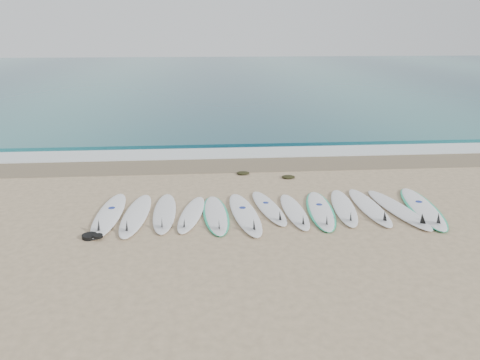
{
  "coord_description": "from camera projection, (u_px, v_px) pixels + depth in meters",
  "views": [
    {
      "loc": [
        -1.55,
        -10.5,
        4.3
      ],
      "look_at": [
        -0.6,
        1.29,
        0.4
      ],
      "focal_mm": 35.0,
      "sensor_mm": 36.0,
      "label": 1
    }
  ],
  "objects": [
    {
      "name": "wet_sand_band",
      "position": [
        251.0,
        164.0,
        15.28
      ],
      "size": [
        120.0,
        1.8,
        0.01
      ],
      "primitive_type": "cube",
      "color": "#72624B",
      "rests_on": "ground"
    },
    {
      "name": "surfboard_7",
      "position": [
        295.0,
        212.0,
        11.25
      ],
      "size": [
        0.58,
        2.38,
        0.3
      ],
      "rotation": [
        0.0,
        0.0,
        0.04
      ],
      "color": "white",
      "rests_on": "ground"
    },
    {
      "name": "seaweed_far",
      "position": [
        288.0,
        177.0,
        13.89
      ],
      "size": [
        0.4,
        0.31,
        0.08
      ],
      "primitive_type": "ellipsoid",
      "color": "black",
      "rests_on": "ground"
    },
    {
      "name": "surfboard_3",
      "position": [
        191.0,
        214.0,
        11.09
      ],
      "size": [
        0.87,
        2.38,
        0.3
      ],
      "rotation": [
        0.0,
        0.0,
        -0.17
      ],
      "color": "white",
      "rests_on": "ground"
    },
    {
      "name": "surfboard_12",
      "position": [
        423.0,
        208.0,
        11.47
      ],
      "size": [
        1.06,
        2.98,
        0.37
      ],
      "rotation": [
        0.0,
        0.0,
        -0.13
      ],
      "color": "white",
      "rests_on": "ground"
    },
    {
      "name": "surfboard_0",
      "position": [
        109.0,
        215.0,
        11.04
      ],
      "size": [
        0.67,
        2.84,
        0.36
      ],
      "rotation": [
        0.0,
        0.0,
        -0.03
      ],
      "color": "white",
      "rests_on": "ground"
    },
    {
      "name": "surfboard_5",
      "position": [
        245.0,
        214.0,
        11.07
      ],
      "size": [
        0.87,
        2.82,
        0.36
      ],
      "rotation": [
        0.0,
        0.0,
        0.11
      ],
      "color": "white",
      "rests_on": "ground"
    },
    {
      "name": "surfboard_1",
      "position": [
        135.0,
        215.0,
        11.01
      ],
      "size": [
        0.73,
        2.76,
        0.35
      ],
      "rotation": [
        0.0,
        0.0,
        -0.06
      ],
      "color": "white",
      "rests_on": "ground"
    },
    {
      "name": "surfboard_9",
      "position": [
        344.0,
        208.0,
        11.49
      ],
      "size": [
        0.84,
        2.57,
        0.32
      ],
      "rotation": [
        0.0,
        0.0,
        -0.13
      ],
      "color": "white",
      "rests_on": "ground"
    },
    {
      "name": "ground",
      "position": [
        269.0,
        211.0,
        11.4
      ],
      "size": [
        120.0,
        120.0,
        0.0
      ],
      "primitive_type": "plane",
      "color": "tan"
    },
    {
      "name": "foam_band",
      "position": [
        247.0,
        153.0,
        16.6
      ],
      "size": [
        120.0,
        1.4,
        0.04
      ],
      "primitive_type": "cube",
      "color": "silver",
      "rests_on": "ground"
    },
    {
      "name": "surfboard_2",
      "position": [
        164.0,
        213.0,
        11.16
      ],
      "size": [
        0.58,
        2.59,
        0.33
      ],
      "rotation": [
        0.0,
        0.0,
        0.02
      ],
      "color": "white",
      "rests_on": "ground"
    },
    {
      "name": "seaweed_near",
      "position": [
        243.0,
        173.0,
        14.25
      ],
      "size": [
        0.4,
        0.31,
        0.08
      ],
      "primitive_type": "ellipsoid",
      "color": "black",
      "rests_on": "ground"
    },
    {
      "name": "surfboard_6",
      "position": [
        269.0,
        208.0,
        11.47
      ],
      "size": [
        0.88,
        2.46,
        0.31
      ],
      "rotation": [
        0.0,
        0.0,
        0.16
      ],
      "color": "white",
      "rests_on": "ground"
    },
    {
      "name": "surfboard_11",
      "position": [
        399.0,
        210.0,
        11.36
      ],
      "size": [
        0.99,
        2.81,
        0.35
      ],
      "rotation": [
        0.0,
        0.0,
        0.15
      ],
      "color": "silver",
      "rests_on": "ground"
    },
    {
      "name": "surfboard_4",
      "position": [
        216.0,
        215.0,
        11.08
      ],
      "size": [
        0.72,
        2.52,
        0.32
      ],
      "rotation": [
        0.0,
        0.0,
        0.05
      ],
      "color": "white",
      "rests_on": "ground"
    },
    {
      "name": "surfboard_8",
      "position": [
        321.0,
        210.0,
        11.34
      ],
      "size": [
        0.9,
        2.68,
        0.33
      ],
      "rotation": [
        0.0,
        0.0,
        -0.1
      ],
      "color": "white",
      "rests_on": "ground"
    },
    {
      "name": "ocean",
      "position": [
        219.0,
        76.0,
        42.16
      ],
      "size": [
        120.0,
        55.0,
        0.03
      ],
      "primitive_type": "cube",
      "color": "#1B5B66",
      "rests_on": "ground"
    },
    {
      "name": "leash_coil",
      "position": [
        92.0,
        236.0,
        9.94
      ],
      "size": [
        0.46,
        0.36,
        0.11
      ],
      "color": "black",
      "rests_on": "ground"
    },
    {
      "name": "wave_crest",
      "position": [
        244.0,
        142.0,
        18.01
      ],
      "size": [
        120.0,
        1.0,
        0.1
      ],
      "primitive_type": "cube",
      "color": "#1B5B66",
      "rests_on": "ground"
    },
    {
      "name": "surfboard_10",
      "position": [
        370.0,
        207.0,
        11.51
      ],
      "size": [
        0.6,
        2.63,
        0.34
      ],
      "rotation": [
        0.0,
        0.0,
        0.02
      ],
      "color": "white",
      "rests_on": "ground"
    }
  ]
}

